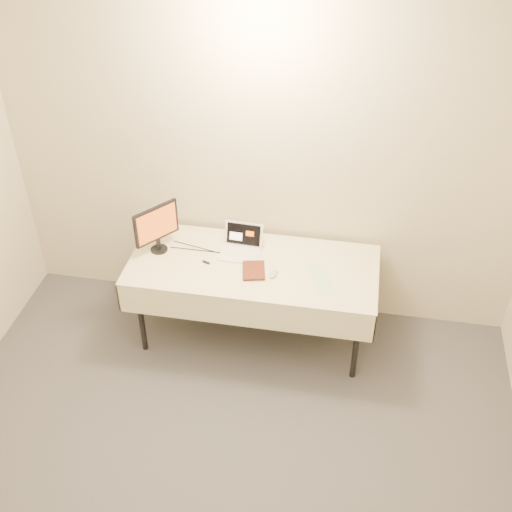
% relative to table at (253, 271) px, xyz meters
% --- Properties ---
extents(back_wall, '(4.00, 0.10, 2.70)m').
position_rel_table_xyz_m(back_wall, '(0.00, 0.45, 0.67)').
color(back_wall, beige).
rests_on(back_wall, ground).
extents(table, '(1.86, 0.81, 0.74)m').
position_rel_table_xyz_m(table, '(0.00, 0.00, 0.00)').
color(table, black).
rests_on(table, ground).
extents(laptop, '(0.31, 0.28, 0.20)m').
position_rel_table_xyz_m(laptop, '(-0.12, 0.14, 0.11)').
color(laptop, white).
rests_on(laptop, table).
extents(monitor, '(0.25, 0.31, 0.39)m').
position_rel_table_xyz_m(monitor, '(-0.74, 0.05, 0.29)').
color(monitor, black).
rests_on(monitor, table).
extents(book, '(0.16, 0.05, 0.22)m').
position_rel_table_xyz_m(book, '(-0.06, -0.10, 0.17)').
color(book, maroon).
rests_on(book, table).
extents(alarm_clock, '(0.12, 0.07, 0.05)m').
position_rel_table_xyz_m(alarm_clock, '(-0.08, 0.30, 0.09)').
color(alarm_clock, black).
rests_on(alarm_clock, table).
extents(clicker, '(0.07, 0.11, 0.02)m').
position_rel_table_xyz_m(clicker, '(0.17, -0.10, 0.07)').
color(clicker, '#B5B5B8').
rests_on(clicker, table).
extents(paper_form, '(0.23, 0.34, 0.00)m').
position_rel_table_xyz_m(paper_form, '(0.51, -0.09, 0.06)').
color(paper_form, '#C1ECBC').
rests_on(paper_form, table).
extents(usb_dongle, '(0.06, 0.04, 0.01)m').
position_rel_table_xyz_m(usb_dongle, '(-0.35, -0.05, 0.07)').
color(usb_dongle, black).
rests_on(usb_dongle, table).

